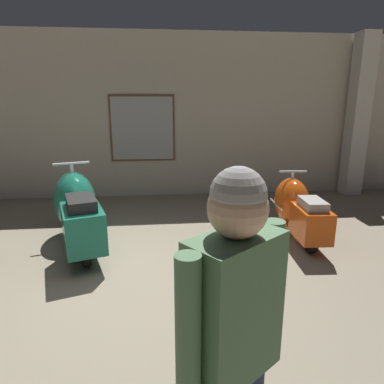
# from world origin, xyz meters

# --- Properties ---
(ground_plane) EXTENTS (60.00, 60.00, 0.00)m
(ground_plane) POSITION_xyz_m (0.00, 0.00, 0.00)
(ground_plane) COLOR gray
(showroom_back_wall) EXTENTS (18.00, 0.63, 3.31)m
(showroom_back_wall) POSITION_xyz_m (0.16, 3.99, 1.65)
(showroom_back_wall) COLOR #BCB29E
(showroom_back_wall) RESTS_ON ground
(scooter_0) EXTENTS (1.06, 1.91, 1.12)m
(scooter_0) POSITION_xyz_m (-0.85, 1.40, 0.51)
(scooter_0) COLOR black
(scooter_0) RESTS_ON ground
(scooter_1) EXTENTS (0.54, 1.57, 0.94)m
(scooter_1) POSITION_xyz_m (2.33, 1.40, 0.43)
(scooter_1) COLOR black
(scooter_1) RESTS_ON ground
(visitor_0) EXTENTS (0.49, 0.43, 1.74)m
(visitor_0) POSITION_xyz_m (0.57, -2.06, 1.01)
(visitor_0) COLOR black
(visitor_0) RESTS_ON ground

